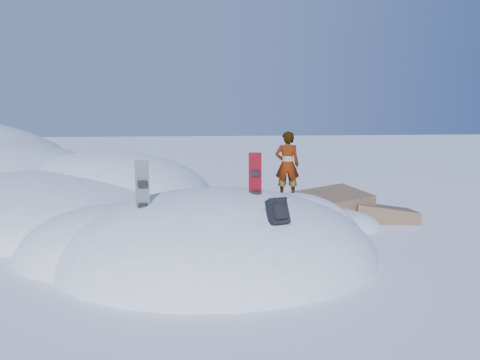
{
  "coord_description": "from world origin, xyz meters",
  "views": [
    {
      "loc": [
        -0.9,
        -9.93,
        3.1
      ],
      "look_at": [
        0.54,
        0.3,
        1.66
      ],
      "focal_mm": 35.0,
      "sensor_mm": 36.0,
      "label": 1
    }
  ],
  "objects": [
    {
      "name": "ground",
      "position": [
        0.0,
        0.0,
        0.0
      ],
      "size": [
        120.0,
        120.0,
        0.0
      ],
      "primitive_type": "plane",
      "color": "white",
      "rests_on": "ground"
    },
    {
      "name": "backpack",
      "position": [
        0.95,
        -1.75,
        1.35
      ],
      "size": [
        0.44,
        0.52,
        0.57
      ],
      "rotation": [
        0.0,
        0.0,
        0.28
      ],
      "color": "black",
      "rests_on": "snow_mound"
    },
    {
      "name": "snow_mound",
      "position": [
        -0.17,
        0.24,
        0.0
      ],
      "size": [
        8.0,
        6.0,
        3.0
      ],
      "color": "white",
      "rests_on": "ground"
    },
    {
      "name": "snowboard_red",
      "position": [
        0.78,
        -0.3,
        1.62
      ],
      "size": [
        0.31,
        0.25,
        1.45
      ],
      "rotation": [
        0.0,
        0.0,
        -0.26
      ],
      "color": "#B5091B",
      "rests_on": "snow_mound"
    },
    {
      "name": "gear_pile",
      "position": [
        -2.16,
        -1.32,
        0.13
      ],
      "size": [
        1.0,
        0.84,
        0.26
      ],
      "rotation": [
        0.0,
        0.0,
        0.58
      ],
      "color": "black",
      "rests_on": "ground"
    },
    {
      "name": "rock_outcrop",
      "position": [
        3.72,
        3.01,
        0.01
      ],
      "size": [
        4.68,
        4.41,
        1.68
      ],
      "color": "brown",
      "rests_on": "ground"
    },
    {
      "name": "snowboard_dark",
      "position": [
        -1.55,
        -0.6,
        1.48
      ],
      "size": [
        0.29,
        0.2,
        1.5
      ],
      "rotation": [
        0.0,
        0.0,
        0.05
      ],
      "color": "black",
      "rests_on": "snow_mound"
    },
    {
      "name": "person",
      "position": [
        1.77,
        0.95,
        1.92
      ],
      "size": [
        0.64,
        0.48,
        1.59
      ],
      "primitive_type": "imported",
      "rotation": [
        0.0,
        0.0,
        2.97
      ],
      "color": "slate",
      "rests_on": "snow_mound"
    }
  ]
}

